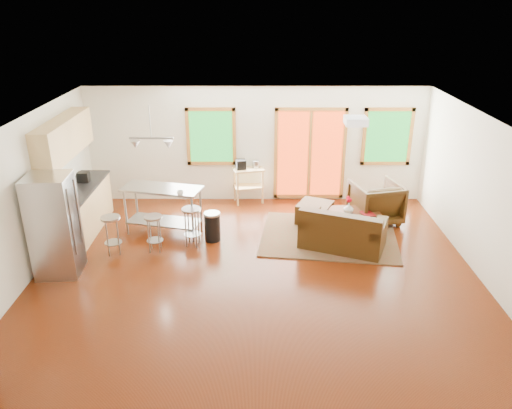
{
  "coord_description": "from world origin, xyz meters",
  "views": [
    {
      "loc": [
        0.01,
        -7.28,
        4.38
      ],
      "look_at": [
        0.0,
        0.3,
        1.2
      ],
      "focal_mm": 35.0,
      "sensor_mm": 36.0,
      "label": 1
    }
  ],
  "objects_px": {
    "rug": "(329,236)",
    "kitchen_cart": "(248,173)",
    "armchair": "(376,200)",
    "refrigerator": "(55,226)",
    "ottoman": "(315,213)",
    "coffee_table": "(354,214)",
    "loveseat": "(342,232)",
    "island": "(163,202)"
  },
  "relations": [
    {
      "from": "rug",
      "to": "kitchen_cart",
      "type": "relative_size",
      "value": 2.55
    },
    {
      "from": "armchair",
      "to": "refrigerator",
      "type": "height_order",
      "value": "refrigerator"
    },
    {
      "from": "ottoman",
      "to": "refrigerator",
      "type": "xyz_separation_m",
      "value": [
        -4.54,
        -2.02,
        0.66
      ]
    },
    {
      "from": "rug",
      "to": "coffee_table",
      "type": "height_order",
      "value": "coffee_table"
    },
    {
      "from": "loveseat",
      "to": "coffee_table",
      "type": "distance_m",
      "value": 0.87
    },
    {
      "from": "loveseat",
      "to": "refrigerator",
      "type": "relative_size",
      "value": 0.98
    },
    {
      "from": "rug",
      "to": "ottoman",
      "type": "relative_size",
      "value": 4.04
    },
    {
      "from": "rug",
      "to": "coffee_table",
      "type": "distance_m",
      "value": 0.72
    },
    {
      "from": "refrigerator",
      "to": "loveseat",
      "type": "bearing_deg",
      "value": 6.21
    },
    {
      "from": "coffee_table",
      "to": "kitchen_cart",
      "type": "height_order",
      "value": "kitchen_cart"
    },
    {
      "from": "island",
      "to": "ottoman",
      "type": "bearing_deg",
      "value": 9.34
    },
    {
      "from": "refrigerator",
      "to": "island",
      "type": "xyz_separation_m",
      "value": [
        1.51,
        1.52,
        -0.21
      ]
    },
    {
      "from": "refrigerator",
      "to": "island",
      "type": "height_order",
      "value": "refrigerator"
    },
    {
      "from": "rug",
      "to": "ottoman",
      "type": "distance_m",
      "value": 0.74
    },
    {
      "from": "refrigerator",
      "to": "kitchen_cart",
      "type": "distance_m",
      "value": 4.44
    },
    {
      "from": "ottoman",
      "to": "kitchen_cart",
      "type": "distance_m",
      "value": 1.86
    },
    {
      "from": "coffee_table",
      "to": "ottoman",
      "type": "height_order",
      "value": "ottoman"
    },
    {
      "from": "loveseat",
      "to": "coffee_table",
      "type": "relative_size",
      "value": 1.66
    },
    {
      "from": "loveseat",
      "to": "refrigerator",
      "type": "height_order",
      "value": "refrigerator"
    },
    {
      "from": "armchair",
      "to": "island",
      "type": "xyz_separation_m",
      "value": [
        -4.29,
        -0.56,
        0.19
      ]
    },
    {
      "from": "armchair",
      "to": "island",
      "type": "height_order",
      "value": "island"
    },
    {
      "from": "kitchen_cart",
      "to": "armchair",
      "type": "bearing_deg",
      "value": -21.7
    },
    {
      "from": "rug",
      "to": "refrigerator",
      "type": "bearing_deg",
      "value": -164.3
    },
    {
      "from": "armchair",
      "to": "coffee_table",
      "type": "bearing_deg",
      "value": 24.59
    },
    {
      "from": "armchair",
      "to": "kitchen_cart",
      "type": "xyz_separation_m",
      "value": [
        -2.67,
        1.06,
        0.22
      ]
    },
    {
      "from": "coffee_table",
      "to": "refrigerator",
      "type": "xyz_separation_m",
      "value": [
        -5.29,
        -1.68,
        0.52
      ]
    },
    {
      "from": "loveseat",
      "to": "refrigerator",
      "type": "xyz_separation_m",
      "value": [
        -4.93,
        -0.89,
        0.55
      ]
    },
    {
      "from": "coffee_table",
      "to": "island",
      "type": "xyz_separation_m",
      "value": [
        -3.79,
        -0.16,
        0.31
      ]
    },
    {
      "from": "rug",
      "to": "island",
      "type": "bearing_deg",
      "value": 176.74
    },
    {
      "from": "ottoman",
      "to": "kitchen_cart",
      "type": "bearing_deg",
      "value": 141.44
    },
    {
      "from": "island",
      "to": "loveseat",
      "type": "bearing_deg",
      "value": -10.47
    },
    {
      "from": "rug",
      "to": "kitchen_cart",
      "type": "bearing_deg",
      "value": 131.94
    },
    {
      "from": "ottoman",
      "to": "coffee_table",
      "type": "bearing_deg",
      "value": -24.33
    },
    {
      "from": "coffee_table",
      "to": "island",
      "type": "height_order",
      "value": "island"
    },
    {
      "from": "island",
      "to": "kitchen_cart",
      "type": "relative_size",
      "value": 1.6
    },
    {
      "from": "island",
      "to": "kitchen_cart",
      "type": "height_order",
      "value": "kitchen_cart"
    },
    {
      "from": "coffee_table",
      "to": "armchair",
      "type": "height_order",
      "value": "armchair"
    },
    {
      "from": "armchair",
      "to": "refrigerator",
      "type": "bearing_deg",
      "value": 5.92
    },
    {
      "from": "coffee_table",
      "to": "armchair",
      "type": "distance_m",
      "value": 0.66
    },
    {
      "from": "refrigerator",
      "to": "island",
      "type": "distance_m",
      "value": 2.15
    },
    {
      "from": "refrigerator",
      "to": "island",
      "type": "relative_size",
      "value": 1.07
    },
    {
      "from": "ottoman",
      "to": "kitchen_cart",
      "type": "relative_size",
      "value": 0.63
    }
  ]
}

